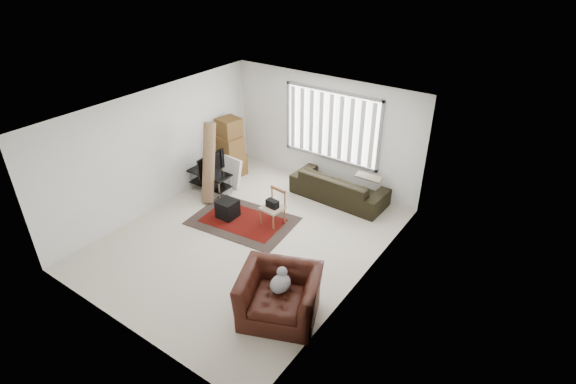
# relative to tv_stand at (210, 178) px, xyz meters

# --- Properties ---
(room) EXTENTS (6.00, 6.02, 2.71)m
(room) POSITION_rel_tv_stand_xyz_m (1.98, -0.47, 1.38)
(room) COLOR beige
(room) RESTS_ON ground
(persian_rug) EXTENTS (2.34, 1.69, 0.02)m
(persian_rug) POSITION_rel_tv_stand_xyz_m (1.47, -0.56, -0.37)
(persian_rug) COLOR black
(persian_rug) RESTS_ON ground
(tv_stand) EXTENTS (1.06, 0.48, 0.53)m
(tv_stand) POSITION_rel_tv_stand_xyz_m (0.00, 0.00, 0.00)
(tv_stand) COLOR black
(tv_stand) RESTS_ON ground
(tv) EXTENTS (0.11, 0.86, 0.49)m
(tv) POSITION_rel_tv_stand_xyz_m (0.00, -0.00, 0.39)
(tv) COLOR black
(tv) RESTS_ON tv_stand
(subwoofer) EXTENTS (0.40, 0.40, 0.40)m
(subwoofer) POSITION_rel_tv_stand_xyz_m (1.10, -0.62, -0.17)
(subwoofer) COLOR black
(subwoofer) RESTS_ON persian_rug
(moving_boxes) EXTENTS (0.71, 0.67, 1.52)m
(moving_boxes) POSITION_rel_tv_stand_xyz_m (-0.20, 1.02, 0.32)
(moving_boxes) COLOR brown
(moving_boxes) RESTS_ON ground
(white_flatpack) EXTENTS (0.60, 0.30, 0.74)m
(white_flatpack) POSITION_rel_tv_stand_xyz_m (0.21, 0.55, -0.02)
(white_flatpack) COLOR silver
(white_flatpack) RESTS_ON ground
(rolled_rug) EXTENTS (0.45, 0.75, 1.86)m
(rolled_rug) POSITION_rel_tv_stand_xyz_m (0.24, -0.22, 0.55)
(rolled_rug) COLOR brown
(rolled_rug) RESTS_ON ground
(sofa) EXTENTS (2.29, 1.04, 0.87)m
(sofa) POSITION_rel_tv_stand_xyz_m (2.72, 1.48, 0.05)
(sofa) COLOR black
(sofa) RESTS_ON ground
(side_chair) EXTENTS (0.47, 0.47, 0.80)m
(side_chair) POSITION_rel_tv_stand_xyz_m (2.07, -0.25, 0.06)
(side_chair) COLOR #9E8368
(side_chair) RESTS_ON ground
(armchair) EXTENTS (1.59, 1.50, 0.94)m
(armchair) POSITION_rel_tv_stand_xyz_m (3.76, -2.35, 0.09)
(armchair) COLOR #36120B
(armchair) RESTS_ON ground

